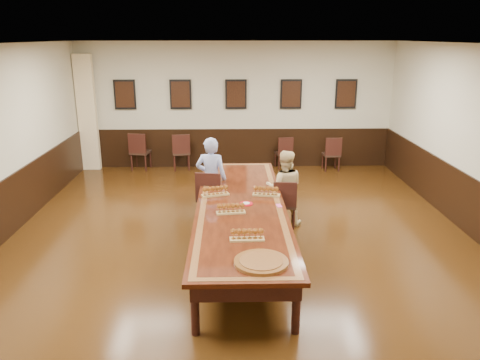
{
  "coord_description": "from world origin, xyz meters",
  "views": [
    {
      "loc": [
        -0.17,
        -6.99,
        3.32
      ],
      "look_at": [
        0.0,
        0.5,
        1.0
      ],
      "focal_mm": 35.0,
      "sensor_mm": 36.0,
      "label": 1
    }
  ],
  "objects_px": {
    "chair_man": "(210,196)",
    "spare_chair_d": "(331,153)",
    "chair_woman": "(284,203)",
    "person_woman": "(284,188)",
    "conference_table": "(241,212)",
    "spare_chair_c": "(283,152)",
    "carved_platter": "(261,262)",
    "person_man": "(211,179)",
    "spare_chair_a": "(140,151)",
    "spare_chair_b": "(181,151)"
  },
  "relations": [
    {
      "from": "spare_chair_c",
      "to": "chair_man",
      "type": "bearing_deg",
      "value": 53.06
    },
    {
      "from": "person_man",
      "to": "conference_table",
      "type": "xyz_separation_m",
      "value": [
        0.51,
        -1.29,
        -0.17
      ]
    },
    {
      "from": "chair_man",
      "to": "conference_table",
      "type": "distance_m",
      "value": 1.3
    },
    {
      "from": "spare_chair_d",
      "to": "person_man",
      "type": "xyz_separation_m",
      "value": [
        -2.94,
        -3.28,
        0.34
      ]
    },
    {
      "from": "chair_man",
      "to": "person_woman",
      "type": "relative_size",
      "value": 0.71
    },
    {
      "from": "spare_chair_c",
      "to": "conference_table",
      "type": "relative_size",
      "value": 0.17
    },
    {
      "from": "person_man",
      "to": "spare_chair_d",
      "type": "bearing_deg",
      "value": -122.69
    },
    {
      "from": "person_woman",
      "to": "spare_chair_c",
      "type": "bearing_deg",
      "value": -92.41
    },
    {
      "from": "spare_chair_b",
      "to": "spare_chair_c",
      "type": "xyz_separation_m",
      "value": [
        2.65,
        0.05,
        -0.05
      ]
    },
    {
      "from": "person_woman",
      "to": "conference_table",
      "type": "bearing_deg",
      "value": 54.62
    },
    {
      "from": "spare_chair_a",
      "to": "spare_chair_c",
      "type": "height_order",
      "value": "spare_chair_a"
    },
    {
      "from": "conference_table",
      "to": "chair_man",
      "type": "bearing_deg",
      "value": 114.15
    },
    {
      "from": "person_man",
      "to": "person_woman",
      "type": "height_order",
      "value": "person_man"
    },
    {
      "from": "conference_table",
      "to": "spare_chair_d",
      "type": "bearing_deg",
      "value": 61.97
    },
    {
      "from": "chair_woman",
      "to": "spare_chair_c",
      "type": "relative_size",
      "value": 1.05
    },
    {
      "from": "conference_table",
      "to": "person_woman",
      "type": "bearing_deg",
      "value": 50.76
    },
    {
      "from": "person_woman",
      "to": "conference_table",
      "type": "distance_m",
      "value": 1.28
    },
    {
      "from": "chair_man",
      "to": "conference_table",
      "type": "bearing_deg",
      "value": 123.4
    },
    {
      "from": "spare_chair_a",
      "to": "person_man",
      "type": "xyz_separation_m",
      "value": [
        1.95,
        -3.47,
        0.3
      ]
    },
    {
      "from": "conference_table",
      "to": "carved_platter",
      "type": "height_order",
      "value": "carved_platter"
    },
    {
      "from": "conference_table",
      "to": "person_man",
      "type": "bearing_deg",
      "value": 111.77
    },
    {
      "from": "chair_man",
      "to": "spare_chair_d",
      "type": "xyz_separation_m",
      "value": [
        2.96,
        3.38,
        -0.05
      ]
    },
    {
      "from": "chair_woman",
      "to": "person_man",
      "type": "distance_m",
      "value": 1.42
    },
    {
      "from": "spare_chair_d",
      "to": "spare_chair_c",
      "type": "bearing_deg",
      "value": -12.93
    },
    {
      "from": "spare_chair_b",
      "to": "carved_platter",
      "type": "height_order",
      "value": "spare_chair_b"
    },
    {
      "from": "chair_man",
      "to": "spare_chair_a",
      "type": "bearing_deg",
      "value": -52.36
    },
    {
      "from": "chair_man",
      "to": "spare_chair_c",
      "type": "bearing_deg",
      "value": -106.77
    },
    {
      "from": "spare_chair_c",
      "to": "person_woman",
      "type": "distance_m",
      "value": 3.83
    },
    {
      "from": "spare_chair_b",
      "to": "person_woman",
      "type": "distance_m",
      "value": 4.37
    },
    {
      "from": "person_man",
      "to": "conference_table",
      "type": "distance_m",
      "value": 1.4
    },
    {
      "from": "chair_woman",
      "to": "spare_chair_d",
      "type": "relative_size",
      "value": 1.01
    },
    {
      "from": "person_woman",
      "to": "carved_platter",
      "type": "distance_m",
      "value": 3.09
    },
    {
      "from": "spare_chair_c",
      "to": "person_woman",
      "type": "bearing_deg",
      "value": 72.82
    },
    {
      "from": "person_man",
      "to": "spare_chair_a",
      "type": "bearing_deg",
      "value": -51.44
    },
    {
      "from": "chair_woman",
      "to": "spare_chair_a",
      "type": "xyz_separation_m",
      "value": [
        -3.27,
        3.87,
        0.04
      ]
    },
    {
      "from": "spare_chair_a",
      "to": "conference_table",
      "type": "height_order",
      "value": "spare_chair_a"
    },
    {
      "from": "spare_chair_d",
      "to": "carved_platter",
      "type": "xyz_separation_m",
      "value": [
        -2.24,
        -6.6,
        0.33
      ]
    },
    {
      "from": "chair_woman",
      "to": "spare_chair_b",
      "type": "relative_size",
      "value": 0.93
    },
    {
      "from": "chair_man",
      "to": "spare_chair_d",
      "type": "relative_size",
      "value": 1.12
    },
    {
      "from": "spare_chair_a",
      "to": "spare_chair_b",
      "type": "distance_m",
      "value": 1.04
    },
    {
      "from": "spare_chair_a",
      "to": "carved_platter",
      "type": "xyz_separation_m",
      "value": [
        2.65,
        -6.8,
        0.29
      ]
    },
    {
      "from": "spare_chair_d",
      "to": "conference_table",
      "type": "bearing_deg",
      "value": 59.48
    },
    {
      "from": "spare_chair_b",
      "to": "conference_table",
      "type": "xyz_separation_m",
      "value": [
        1.42,
        -4.74,
        0.14
      ]
    },
    {
      "from": "spare_chair_d",
      "to": "person_man",
      "type": "bearing_deg",
      "value": 45.56
    },
    {
      "from": "spare_chair_c",
      "to": "person_woman",
      "type": "height_order",
      "value": "person_woman"
    },
    {
      "from": "chair_woman",
      "to": "conference_table",
      "type": "bearing_deg",
      "value": 52.03
    },
    {
      "from": "spare_chair_d",
      "to": "person_woman",
      "type": "distance_m",
      "value": 3.93
    },
    {
      "from": "chair_man",
      "to": "carved_platter",
      "type": "distance_m",
      "value": 3.31
    },
    {
      "from": "chair_woman",
      "to": "person_woman",
      "type": "relative_size",
      "value": 0.64
    },
    {
      "from": "carved_platter",
      "to": "person_man",
      "type": "bearing_deg",
      "value": 101.97
    }
  ]
}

